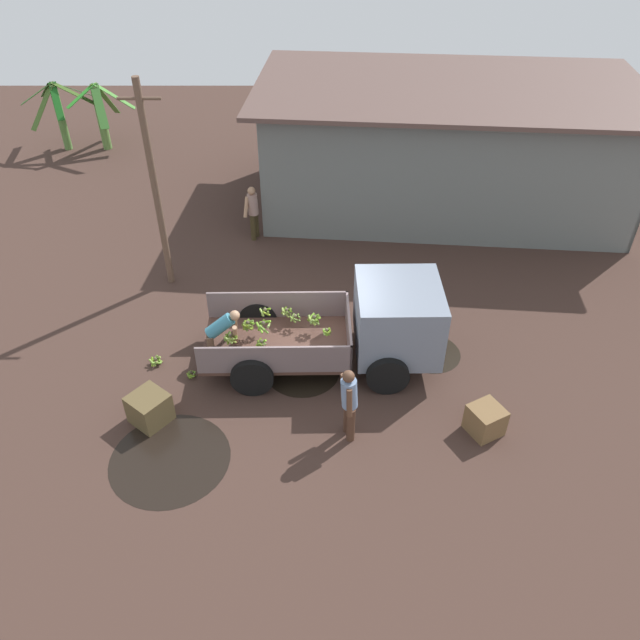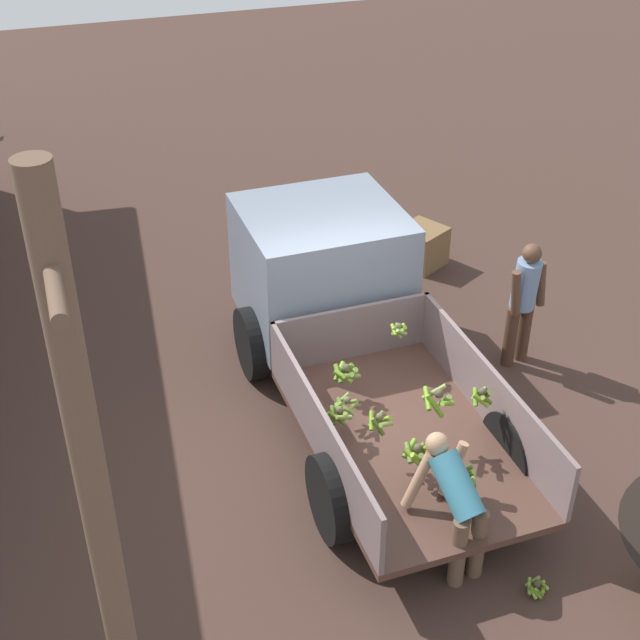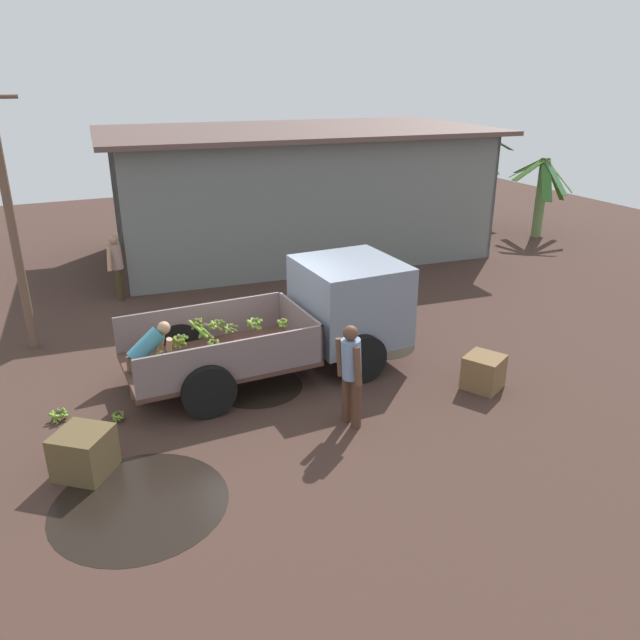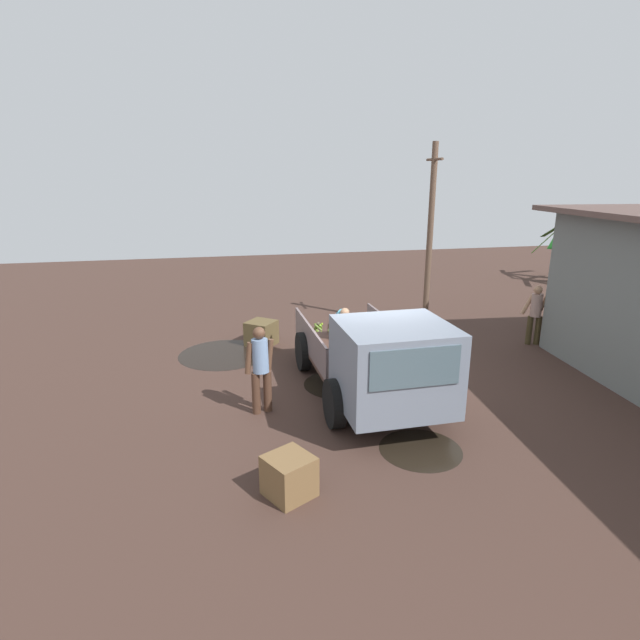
% 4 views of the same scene
% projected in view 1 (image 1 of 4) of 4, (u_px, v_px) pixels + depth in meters
% --- Properties ---
extents(ground, '(36.00, 36.00, 0.00)m').
position_uv_depth(ground, '(316.00, 352.00, 13.63)').
color(ground, '#402C24').
extents(mud_patch_0, '(1.32, 1.32, 0.01)m').
position_uv_depth(mud_patch_0, '(430.00, 353.00, 13.60)').
color(mud_patch_0, black).
rests_on(mud_patch_0, ground).
extents(mud_patch_1, '(1.56, 1.56, 0.01)m').
position_uv_depth(mud_patch_1, '(303.00, 371.00, 13.14)').
color(mud_patch_1, black).
rests_on(mud_patch_1, ground).
extents(mud_patch_2, '(2.20, 2.20, 0.01)m').
position_uv_depth(mud_patch_2, '(170.00, 459.00, 11.31)').
color(mud_patch_2, black).
rests_on(mud_patch_2, ground).
extents(cargo_truck, '(4.93, 2.20, 1.86)m').
position_uv_depth(cargo_truck, '(374.00, 323.00, 12.82)').
color(cargo_truck, '#4B3027').
rests_on(cargo_truck, ground).
extents(warehouse_shed, '(11.24, 6.82, 3.51)m').
position_uv_depth(warehouse_shed, '(464.00, 121.00, 17.54)').
color(warehouse_shed, slate).
rests_on(warehouse_shed, ground).
extents(utility_pole, '(0.92, 0.16, 5.05)m').
position_uv_depth(utility_pole, '(155.00, 187.00, 14.17)').
color(utility_pole, brown).
rests_on(utility_pole, ground).
extents(banana_palm_1, '(2.50, 2.63, 2.28)m').
position_uv_depth(banana_palm_1, '(101.00, 115.00, 21.56)').
color(banana_palm_1, '#5F8A41').
rests_on(banana_palm_1, ground).
extents(banana_palm_2, '(2.61, 2.18, 2.34)m').
position_uv_depth(banana_palm_2, '(59.00, 113.00, 21.47)').
color(banana_palm_2, '#5A8940').
rests_on(banana_palm_2, ground).
extents(person_foreground_visitor, '(0.39, 0.58, 1.63)m').
position_uv_depth(person_foreground_visitor, '(349.00, 401.00, 11.21)').
color(person_foreground_visitor, '#4C3022').
rests_on(person_foreground_visitor, ground).
extents(person_worker_loading, '(0.76, 0.69, 1.27)m').
position_uv_depth(person_worker_loading, '(220.00, 333.00, 12.97)').
color(person_worker_loading, brown).
rests_on(person_worker_loading, ground).
extents(person_bystander_near_shed, '(0.44, 0.65, 1.54)m').
position_uv_depth(person_bystander_near_shed, '(253.00, 210.00, 16.92)').
color(person_bystander_near_shed, '#3C311B').
rests_on(person_bystander_near_shed, ground).
extents(banana_bunch_on_ground_0, '(0.29, 0.29, 0.19)m').
position_uv_depth(banana_bunch_on_ground_0, '(156.00, 361.00, 13.26)').
color(banana_bunch_on_ground_0, brown).
rests_on(banana_bunch_on_ground_0, ground).
extents(banana_bunch_on_ground_1, '(0.21, 0.21, 0.17)m').
position_uv_depth(banana_bunch_on_ground_1, '(191.00, 374.00, 12.94)').
color(banana_bunch_on_ground_1, '#3F3929').
rests_on(banana_bunch_on_ground_1, ground).
extents(wooden_crate_0, '(0.93, 0.93, 0.62)m').
position_uv_depth(wooden_crate_0, '(149.00, 408.00, 11.88)').
color(wooden_crate_0, brown).
rests_on(wooden_crate_0, ground).
extents(wooden_crate_1, '(0.79, 0.79, 0.58)m').
position_uv_depth(wooden_crate_1, '(485.00, 420.00, 11.68)').
color(wooden_crate_1, brown).
rests_on(wooden_crate_1, ground).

